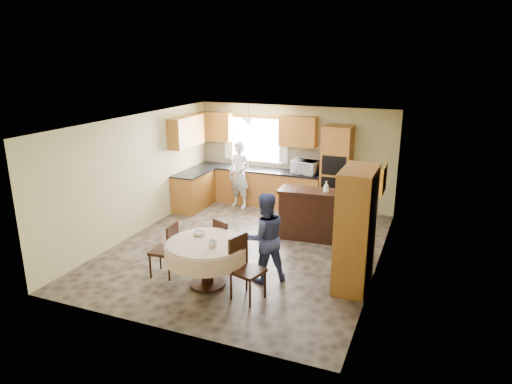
{
  "coord_description": "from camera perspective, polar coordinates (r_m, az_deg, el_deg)",
  "views": [
    {
      "loc": [
        3.29,
        -7.65,
        3.66
      ],
      "look_at": [
        0.08,
        0.3,
        1.08
      ],
      "focal_mm": 32.0,
      "sensor_mm": 36.0,
      "label": 1
    }
  ],
  "objects": [
    {
      "name": "floor",
      "position": [
        9.1,
        -1.18,
        -7.0
      ],
      "size": [
        5.0,
        6.0,
        0.01
      ],
      "primitive_type": "cube",
      "color": "brown",
      "rests_on": "ground"
    },
    {
      "name": "bottle_sideboard",
      "position": [
        9.21,
        8.76,
        0.5
      ],
      "size": [
        0.14,
        0.14,
        0.28
      ],
      "primitive_type": "imported",
      "rotation": [
        0.0,
        0.0,
        -0.29
      ],
      "color": "silver",
      "rests_on": "sideboard"
    },
    {
      "name": "oven_upper",
      "position": [
        10.53,
        9.7,
        3.26
      ],
      "size": [
        0.56,
        0.01,
        0.45
      ],
      "primitive_type": "cube",
      "color": "black",
      "rests_on": "oven_tower"
    },
    {
      "name": "ceiling",
      "position": [
        8.41,
        -1.28,
        8.8
      ],
      "size": [
        5.0,
        6.0,
        0.01
      ],
      "primitive_type": "cube",
      "color": "white",
      "rests_on": "wall_back"
    },
    {
      "name": "cupboard",
      "position": [
        7.5,
        12.37,
        -4.51
      ],
      "size": [
        0.52,
        1.04,
        1.98
      ],
      "primitive_type": "cube",
      "color": "orange",
      "rests_on": "floor"
    },
    {
      "name": "oven_lower",
      "position": [
        10.66,
        9.57,
        0.64
      ],
      "size": [
        0.56,
        0.01,
        0.45
      ],
      "primitive_type": "cube",
      "color": "black",
      "rests_on": "oven_tower"
    },
    {
      "name": "oven_tower",
      "position": [
        10.88,
        10.01,
        2.64
      ],
      "size": [
        0.66,
        0.62,
        2.12
      ],
      "primitive_type": "cube",
      "color": "orange",
      "rests_on": "floor"
    },
    {
      "name": "space_heater",
      "position": [
        8.72,
        11.71,
        -6.63
      ],
      "size": [
        0.4,
        0.3,
        0.51
      ],
      "primitive_type": "cube",
      "rotation": [
        0.0,
        0.0,
        0.13
      ],
      "color": "black",
      "rests_on": "floor"
    },
    {
      "name": "chair_right",
      "position": [
        7.13,
        -1.52,
        -9.05
      ],
      "size": [
        0.55,
        0.55,
        1.01
      ],
      "rotation": [
        0.0,
        0.0,
        1.28
      ],
      "color": "black",
      "rests_on": "floor"
    },
    {
      "name": "wall_front",
      "position": [
        6.19,
        -12.3,
        -6.6
      ],
      "size": [
        5.0,
        0.02,
        2.5
      ],
      "primitive_type": "cube",
      "color": "tan",
      "rests_on": "floor"
    },
    {
      "name": "backsplash",
      "position": [
        11.68,
        0.72,
        4.47
      ],
      "size": [
        3.3,
        0.02,
        0.55
      ],
      "primitive_type": "cube",
      "color": "beige",
      "rests_on": "wall_back"
    },
    {
      "name": "sideboard",
      "position": [
        9.46,
        7.05,
        -2.99
      ],
      "size": [
        1.41,
        0.67,
        0.98
      ],
      "primitive_type": "cube",
      "rotation": [
        0.0,
        0.0,
        0.08
      ],
      "color": "black",
      "rests_on": "floor"
    },
    {
      "name": "wall_cab_left",
      "position": [
        11.9,
        -4.99,
        8.2
      ],
      "size": [
        0.85,
        0.33,
        0.72
      ],
      "primitive_type": "cube",
      "color": "#C07A30",
      "rests_on": "wall_back"
    },
    {
      "name": "dining_table",
      "position": [
        7.51,
        -6.19,
        -7.42
      ],
      "size": [
        1.35,
        1.35,
        0.77
      ],
      "color": "black",
      "rests_on": "floor"
    },
    {
      "name": "wall_left",
      "position": [
        9.89,
        -14.67,
        2.08
      ],
      "size": [
        0.02,
        6.0,
        2.5
      ],
      "primitive_type": "cube",
      "color": "tan",
      "rests_on": "floor"
    },
    {
      "name": "chair_back",
      "position": [
        8.21,
        -3.91,
        -6.04
      ],
      "size": [
        0.5,
        0.5,
        0.89
      ],
      "rotation": [
        0.0,
        0.0,
        2.74
      ],
      "color": "black",
      "rests_on": "floor"
    },
    {
      "name": "wall_right",
      "position": [
        8.06,
        15.35,
        -1.28
      ],
      "size": [
        0.02,
        6.0,
        2.5
      ],
      "primitive_type": "cube",
      "color": "tan",
      "rests_on": "floor"
    },
    {
      "name": "curtain_left",
      "position": [
        11.89,
        -3.45,
        6.96
      ],
      "size": [
        0.22,
        0.02,
        1.15
      ],
      "primitive_type": "cube",
      "color": "white",
      "rests_on": "wall_back"
    },
    {
      "name": "framed_picture",
      "position": [
        8.37,
        15.63,
        1.52
      ],
      "size": [
        0.06,
        0.61,
        0.5
      ],
      "color": "gold",
      "rests_on": "wall_right"
    },
    {
      "name": "person_dining",
      "position": [
        7.57,
        1.07,
        -5.71
      ],
      "size": [
        0.95,
        0.92,
        1.54
      ],
      "primitive_type": "imported",
      "rotation": [
        0.0,
        0.0,
        3.82
      ],
      "color": "navy",
      "rests_on": "floor"
    },
    {
      "name": "person_sink",
      "position": [
        11.27,
        -2.08,
        2.18
      ],
      "size": [
        0.69,
        0.54,
        1.67
      ],
      "primitive_type": "imported",
      "rotation": [
        0.0,
        0.0,
        -0.26
      ],
      "color": "silver",
      "rests_on": "floor"
    },
    {
      "name": "wall_back",
      "position": [
        11.41,
        4.74,
        4.47
      ],
      "size": [
        5.0,
        0.02,
        2.5
      ],
      "primitive_type": "cube",
      "color": "tan",
      "rests_on": "floor"
    },
    {
      "name": "cup_table",
      "position": [
        7.23,
        -5.45,
        -6.44
      ],
      "size": [
        0.17,
        0.17,
        0.11
      ],
      "primitive_type": "imported",
      "rotation": [
        0.0,
        0.0,
        -0.34
      ],
      "color": "#B2B2B2",
      "rests_on": "dining_table"
    },
    {
      "name": "bowl_table",
      "position": [
        7.71,
        -7.12,
        -5.15
      ],
      "size": [
        0.22,
        0.22,
        0.07
      ],
      "primitive_type": "imported",
      "rotation": [
        0.0,
        0.0,
        0.06
      ],
      "color": "#B2B2B2",
      "rests_on": "dining_table"
    },
    {
      "name": "pendant",
      "position": [
        11.13,
        -0.92,
        8.77
      ],
      "size": [
        0.36,
        0.36,
        0.18
      ],
      "primitive_type": "cone",
      "rotation": [
        3.14,
        0.0,
        0.0
      ],
      "color": "beige",
      "rests_on": "ceiling"
    },
    {
      "name": "counter_back",
      "position": [
        11.48,
        0.19,
        2.82
      ],
      "size": [
        3.3,
        0.64,
        0.04
      ],
      "primitive_type": "cube",
      "color": "black",
      "rests_on": "base_cab_back"
    },
    {
      "name": "bowl_sideboard",
      "position": [
        9.36,
        5.7,
        0.16
      ],
      "size": [
        0.28,
        0.28,
        0.05
      ],
      "primitive_type": "imported",
      "rotation": [
        0.0,
        0.0,
        0.31
      ],
      "color": "#B2B2B2",
      "rests_on": "sideboard"
    },
    {
      "name": "curtain_right",
      "position": [
        11.34,
        3.46,
        6.48
      ],
      "size": [
        0.22,
        0.02,
        1.15
      ],
      "primitive_type": "cube",
      "color": "white",
      "rests_on": "wall_back"
    },
    {
      "name": "base_cab_left",
      "position": [
        11.39,
        -7.82,
        0.15
      ],
      "size": [
        0.6,
        1.2,
        0.88
      ],
      "primitive_type": "cube",
      "color": "orange",
      "rests_on": "floor"
    },
    {
      "name": "microwave",
      "position": [
        11.01,
        6.12,
        3.1
      ],
      "size": [
        0.64,
        0.48,
        0.33
      ],
      "primitive_type": "imported",
      "rotation": [
        0.0,
        0.0,
        -0.14
      ],
      "color": "silver",
      "rests_on": "counter_back"
    },
    {
      "name": "wall_cab_side",
      "position": [
        11.14,
        -8.73,
        7.49
      ],
      "size": [
        0.33,
        1.2,
        0.72
      ],
      "primitive_type": "cube",
      "color": "#C07A30",
      "rests_on": "wall_left"
    },
    {
      "name": "window",
      "position": [
        11.65,
        0.02,
        6.54
      ],
      "size": [
        1.4,
        0.03,
        1.1
      ],
      "primitive_type": "cube",
      "color": "white",
      "rests_on": "wall_back"
    },
    {
      "name": "wall_cab_right",
      "position": [
        11.09,
        5.3,
        7.57
      ],
      "size": [
        0.9,
        0.33,
        0.72
      ],
      "primitive_type": "cube",
      "color": "#C07A30",
      "rests_on": "wall_back"
    },
    {
      "name": "counter_left",
      "position": [
        11.27,
        -7.91,
        2.39
      ],
      "size": [
        0.64,
        1.2,
        0.04
      ],
      "primitive_type": "cube",
      "color": "black",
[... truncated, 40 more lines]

